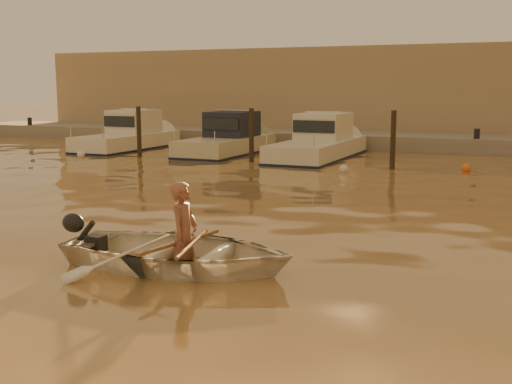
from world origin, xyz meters
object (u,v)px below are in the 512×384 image
at_px(dinghy, 178,252).
at_px(moored_boat_0, 127,135).
at_px(moored_boat_2, 318,142).
at_px(person, 184,235).
at_px(waterfront_building, 450,94).
at_px(moored_boat_1, 226,139).

distance_m(dinghy, moored_boat_0, 19.78).
bearing_deg(moored_boat_2, moored_boat_0, 180.00).
distance_m(person, waterfront_building, 26.81).
bearing_deg(moored_boat_1, person, -65.84).
height_order(person, moored_boat_1, moored_boat_1).
bearing_deg(waterfront_building, moored_boat_0, -138.97).
relative_size(moored_boat_0, moored_boat_2, 0.90).
bearing_deg(moored_boat_1, moored_boat_2, 0.00).
height_order(dinghy, moored_boat_1, moored_boat_1).
xyz_separation_m(moored_boat_0, moored_boat_1, (5.00, 0.00, 0.00)).
relative_size(dinghy, moored_boat_2, 0.50).
bearing_deg(moored_boat_0, waterfront_building, 41.03).
distance_m(moored_boat_0, waterfront_building, 16.85).
distance_m(moored_boat_1, waterfront_building, 13.51).
relative_size(moored_boat_1, waterfront_building, 0.14).
bearing_deg(person, moored_boat_2, 5.96).
relative_size(person, moored_boat_1, 0.26).
relative_size(person, moored_boat_2, 0.22).
height_order(moored_boat_2, waterfront_building, waterfront_building).
relative_size(moored_boat_0, waterfront_building, 0.14).
bearing_deg(moored_boat_0, dinghy, -52.79).
xyz_separation_m(person, waterfront_building, (0.58, 26.74, 1.87)).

